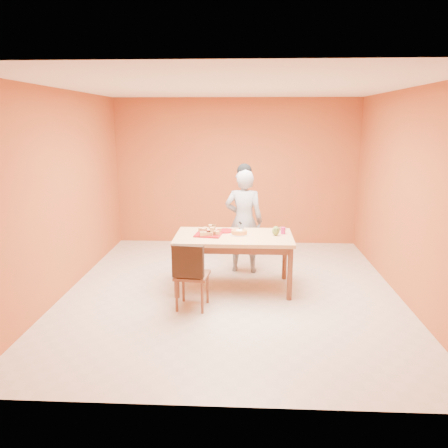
{
  "coord_description": "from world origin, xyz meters",
  "views": [
    {
      "loc": [
        0.18,
        -5.64,
        2.29
      ],
      "look_at": [
        -0.12,
        0.3,
        0.88
      ],
      "focal_mm": 35.0,
      "sensor_mm": 36.0,
      "label": 1
    }
  ],
  "objects_px": {
    "dining_chair": "(192,274)",
    "red_dinner_plate": "(225,231)",
    "pastry_platter": "(209,234)",
    "checker_tin": "(281,229)",
    "egg_ornament": "(276,231)",
    "sponge_cake": "(239,232)",
    "magenta_glass": "(283,231)",
    "dining_table": "(234,242)",
    "person": "(244,221)"
  },
  "relations": [
    {
      "from": "red_dinner_plate",
      "to": "sponge_cake",
      "type": "relative_size",
      "value": 1.2
    },
    {
      "from": "pastry_platter",
      "to": "egg_ornament",
      "type": "relative_size",
      "value": 2.74
    },
    {
      "from": "red_dinner_plate",
      "to": "checker_tin",
      "type": "relative_size",
      "value": 2.44
    },
    {
      "from": "egg_ornament",
      "to": "checker_tin",
      "type": "distance_m",
      "value": 0.34
    },
    {
      "from": "magenta_glass",
      "to": "pastry_platter",
      "type": "bearing_deg",
      "value": -174.02
    },
    {
      "from": "sponge_cake",
      "to": "person",
      "type": "bearing_deg",
      "value": 85.0
    },
    {
      "from": "person",
      "to": "checker_tin",
      "type": "height_order",
      "value": "person"
    },
    {
      "from": "dining_table",
      "to": "red_dinner_plate",
      "type": "distance_m",
      "value": 0.27
    },
    {
      "from": "dining_table",
      "to": "sponge_cake",
      "type": "distance_m",
      "value": 0.15
    },
    {
      "from": "dining_table",
      "to": "checker_tin",
      "type": "height_order",
      "value": "checker_tin"
    },
    {
      "from": "checker_tin",
      "to": "sponge_cake",
      "type": "bearing_deg",
      "value": -152.49
    },
    {
      "from": "pastry_platter",
      "to": "red_dinner_plate",
      "type": "xyz_separation_m",
      "value": [
        0.22,
        0.2,
        -0.0
      ]
    },
    {
      "from": "dining_chair",
      "to": "checker_tin",
      "type": "height_order",
      "value": "dining_chair"
    },
    {
      "from": "pastry_platter",
      "to": "egg_ornament",
      "type": "distance_m",
      "value": 0.92
    },
    {
      "from": "dining_chair",
      "to": "checker_tin",
      "type": "distance_m",
      "value": 1.61
    },
    {
      "from": "dining_chair",
      "to": "person",
      "type": "xyz_separation_m",
      "value": [
        0.63,
        1.42,
        0.35
      ]
    },
    {
      "from": "magenta_glass",
      "to": "dining_table",
      "type": "bearing_deg",
      "value": -170.08
    },
    {
      "from": "dining_chair",
      "to": "magenta_glass",
      "type": "bearing_deg",
      "value": 41.73
    },
    {
      "from": "dining_chair",
      "to": "red_dinner_plate",
      "type": "bearing_deg",
      "value": 75.01
    },
    {
      "from": "dining_table",
      "to": "checker_tin",
      "type": "xyz_separation_m",
      "value": [
        0.67,
        0.35,
        0.11
      ]
    },
    {
      "from": "pastry_platter",
      "to": "checker_tin",
      "type": "relative_size",
      "value": 3.28
    },
    {
      "from": "dining_chair",
      "to": "person",
      "type": "distance_m",
      "value": 1.59
    },
    {
      "from": "red_dinner_plate",
      "to": "checker_tin",
      "type": "bearing_deg",
      "value": 9.53
    },
    {
      "from": "pastry_platter",
      "to": "magenta_glass",
      "type": "height_order",
      "value": "magenta_glass"
    },
    {
      "from": "pastry_platter",
      "to": "red_dinner_plate",
      "type": "distance_m",
      "value": 0.3
    },
    {
      "from": "dining_table",
      "to": "dining_chair",
      "type": "xyz_separation_m",
      "value": [
        -0.5,
        -0.71,
        -0.22
      ]
    },
    {
      "from": "red_dinner_plate",
      "to": "sponge_cake",
      "type": "bearing_deg",
      "value": -41.2
    },
    {
      "from": "egg_ornament",
      "to": "dining_table",
      "type": "bearing_deg",
      "value": -179.83
    },
    {
      "from": "egg_ornament",
      "to": "person",
      "type": "bearing_deg",
      "value": 120.25
    },
    {
      "from": "red_dinner_plate",
      "to": "egg_ornament",
      "type": "bearing_deg",
      "value": -15.13
    },
    {
      "from": "dining_table",
      "to": "magenta_glass",
      "type": "height_order",
      "value": "magenta_glass"
    },
    {
      "from": "person",
      "to": "pastry_platter",
      "type": "xyz_separation_m",
      "value": [
        -0.48,
        -0.7,
        -0.03
      ]
    },
    {
      "from": "person",
      "to": "pastry_platter",
      "type": "bearing_deg",
      "value": 62.79
    },
    {
      "from": "magenta_glass",
      "to": "person",
      "type": "bearing_deg",
      "value": 132.65
    },
    {
      "from": "red_dinner_plate",
      "to": "sponge_cake",
      "type": "xyz_separation_m",
      "value": [
        0.2,
        -0.18,
        0.03
      ]
    },
    {
      "from": "dining_chair",
      "to": "red_dinner_plate",
      "type": "xyz_separation_m",
      "value": [
        0.37,
        0.92,
        0.32
      ]
    },
    {
      "from": "egg_ornament",
      "to": "checker_tin",
      "type": "xyz_separation_m",
      "value": [
        0.1,
        0.32,
        -0.05
      ]
    },
    {
      "from": "dining_table",
      "to": "pastry_platter",
      "type": "bearing_deg",
      "value": 178.09
    },
    {
      "from": "pastry_platter",
      "to": "egg_ornament",
      "type": "bearing_deg",
      "value": 0.86
    },
    {
      "from": "egg_ornament",
      "to": "magenta_glass",
      "type": "xyz_separation_m",
      "value": [
        0.11,
        0.09,
        -0.02
      ]
    },
    {
      "from": "red_dinner_plate",
      "to": "checker_tin",
      "type": "xyz_separation_m",
      "value": [
        0.8,
        0.13,
        0.01
      ]
    },
    {
      "from": "dining_chair",
      "to": "sponge_cake",
      "type": "bearing_deg",
      "value": 59.27
    },
    {
      "from": "dining_chair",
      "to": "pastry_platter",
      "type": "relative_size",
      "value": 2.46
    },
    {
      "from": "dining_table",
      "to": "red_dinner_plate",
      "type": "bearing_deg",
      "value": 121.04
    },
    {
      "from": "dining_chair",
      "to": "red_dinner_plate",
      "type": "relative_size",
      "value": 3.3
    },
    {
      "from": "sponge_cake",
      "to": "checker_tin",
      "type": "relative_size",
      "value": 2.03
    },
    {
      "from": "egg_ornament",
      "to": "magenta_glass",
      "type": "relative_size",
      "value": 1.39
    },
    {
      "from": "sponge_cake",
      "to": "red_dinner_plate",
      "type": "bearing_deg",
      "value": 138.8
    },
    {
      "from": "egg_ornament",
      "to": "dining_chair",
      "type": "bearing_deg",
      "value": -147.92
    },
    {
      "from": "dining_table",
      "to": "pastry_platter",
      "type": "distance_m",
      "value": 0.36
    }
  ]
}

